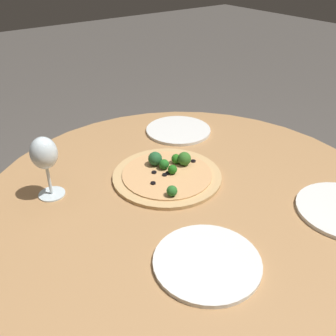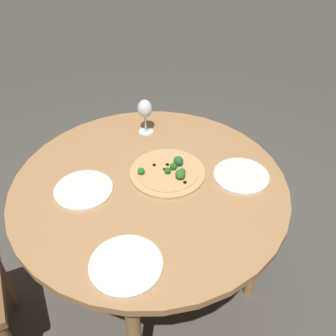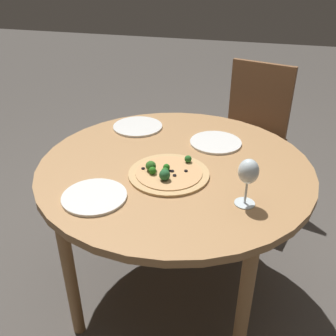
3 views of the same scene
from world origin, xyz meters
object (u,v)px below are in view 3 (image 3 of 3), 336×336
Objects in this scene: plate_far at (94,197)px; plate_side at (138,127)px; wine_glass at (248,173)px; plate_near at (216,142)px; chair at (250,134)px; pizza at (167,173)px.

plate_far is 0.61m from plate_side.
wine_glass is 0.74× the size of plate_near.
plate_near is at bearing -100.67° from plate_side.
chair is at bearing 2.32° from wine_glass.
wine_glass is 0.76m from plate_side.
chair reaches higher than plate_near.
chair is at bearing -14.99° from pizza.
plate_far is (-1.18, 0.46, 0.23)m from chair.
plate_side is at bearing 5.07° from plate_far.
wine_glass is at bearing -158.89° from plate_near.
pizza is at bearing -43.47° from plate_far.
plate_far is (-0.21, 0.20, -0.01)m from pizza.
wine_glass is at bearing -132.14° from plate_side.
plate_near and plate_far have the same top height.
wine_glass is 0.48m from plate_near.
chair is 3.74× the size of plate_side.
wine_glass is (-0.11, -0.30, 0.11)m from pizza.
chair is 1.02m from pizza.
chair is 2.87× the size of pizza.
chair reaches higher than plate_side.
pizza reaches higher than plate_near.
plate_side is (0.60, 0.05, 0.00)m from plate_far.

